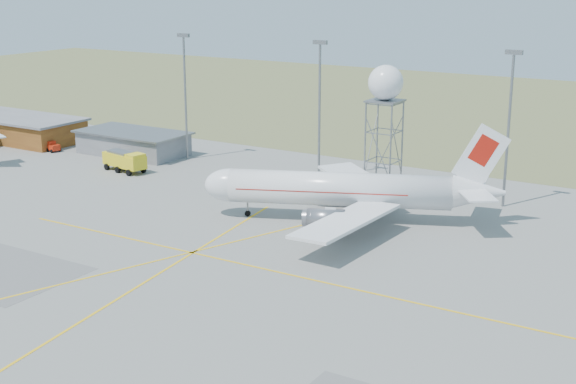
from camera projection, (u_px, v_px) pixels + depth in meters
The scene contains 11 objects.
ground at pixel (6, 380), 60.95m from camera, with size 400.00×400.00×0.00m, color gray.
grass_strip at pixel (524, 113), 175.88m from camera, with size 400.00×120.00×0.03m, color #61703D.
building_orange at pixel (5, 126), 149.18m from camera, with size 33.00×12.00×4.30m.
building_grey at pixel (133, 143), 135.71m from camera, with size 19.00×10.00×3.90m.
mast_a at pixel (185, 86), 129.61m from camera, with size 2.20×0.50×20.50m.
mast_b at pixel (320, 99), 116.98m from camera, with size 2.20×0.50×20.50m.
mast_c at pixel (509, 116), 102.83m from camera, with size 2.20×0.50×20.50m.
airliner_main at pixel (344, 190), 99.00m from camera, with size 35.72×33.36×12.71m.
radar_tower at pixel (384, 121), 111.72m from camera, with size 4.88×4.88×17.66m.
fire_truck at pixel (125, 162), 124.06m from camera, with size 8.33×4.39×3.19m.
baggage_tug at pixel (53, 148), 138.03m from camera, with size 2.56×2.24×1.78m.
Camera 1 is at (47.10, -35.54, 29.99)m, focal length 50.00 mm.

